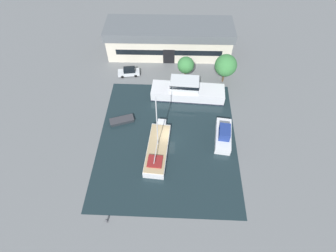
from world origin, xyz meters
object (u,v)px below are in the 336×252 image
at_px(quay_tree_near_building, 186,65).
at_px(cabin_boat, 223,135).
at_px(sailboat_moored, 158,149).
at_px(warehouse_building, 169,39).
at_px(quay_tree_by_water, 226,65).
at_px(motor_cruiser, 187,90).
at_px(small_dinghy, 122,120).
at_px(parked_car, 129,72).

xyz_separation_m(quay_tree_near_building, cabin_boat, (6.27, -14.45, -2.65)).
bearing_deg(sailboat_moored, quay_tree_near_building, 79.96).
relative_size(warehouse_building, quay_tree_near_building, 4.99).
height_order(quay_tree_by_water, motor_cruiser, quay_tree_by_water).
height_order(warehouse_building, quay_tree_by_water, warehouse_building).
relative_size(quay_tree_near_building, quay_tree_by_water, 0.89).
relative_size(motor_cruiser, cabin_boat, 2.07).
distance_m(motor_cruiser, cabin_boat, 11.52).
height_order(motor_cruiser, cabin_boat, motor_cruiser).
bearing_deg(small_dinghy, sailboat_moored, -150.68).
distance_m(motor_cruiser, small_dinghy, 13.26).
bearing_deg(motor_cruiser, sailboat_moored, 162.75).
bearing_deg(warehouse_building, motor_cruiser, -75.48).
relative_size(quay_tree_near_building, small_dinghy, 1.21).
bearing_deg(quay_tree_near_building, parked_car, 174.47).
relative_size(warehouse_building, motor_cruiser, 1.93).
bearing_deg(quay_tree_by_water, quay_tree_near_building, 179.72).
distance_m(quay_tree_near_building, motor_cruiser, 5.12).
xyz_separation_m(warehouse_building, motor_cruiser, (3.82, -13.86, -1.82)).
bearing_deg(sailboat_moored, warehouse_building, 92.26).
relative_size(warehouse_building, sailboat_moored, 2.27).
distance_m(quay_tree_by_water, cabin_boat, 14.75).
bearing_deg(warehouse_building, parked_car, -134.93).
distance_m(warehouse_building, small_dinghy, 22.15).
height_order(sailboat_moored, small_dinghy, sailboat_moored).
bearing_deg(parked_car, sailboat_moored, -167.19).
xyz_separation_m(motor_cruiser, cabin_boat, (5.96, -9.85, -0.41)).
bearing_deg(sailboat_moored, quay_tree_by_water, 59.45).
bearing_deg(small_dinghy, quay_tree_by_water, -77.84).
relative_size(motor_cruiser, small_dinghy, 3.12).
bearing_deg(motor_cruiser, quay_tree_near_building, 6.87).
height_order(quay_tree_by_water, cabin_boat, quay_tree_by_water).
xyz_separation_m(small_dinghy, cabin_boat, (17.30, -3.09, 0.76)).
bearing_deg(motor_cruiser, quay_tree_by_water, -54.85).
relative_size(warehouse_building, quay_tree_by_water, 4.43).
xyz_separation_m(sailboat_moored, cabin_boat, (10.61, 2.82, 0.38)).
distance_m(parked_car, sailboat_moored, 19.68).
xyz_separation_m(sailboat_moored, small_dinghy, (-6.68, 5.91, -0.38)).
relative_size(quay_tree_near_building, parked_car, 1.18).
bearing_deg(cabin_boat, small_dinghy, 176.44).
bearing_deg(parked_car, warehouse_building, -52.21).
relative_size(warehouse_building, small_dinghy, 6.04).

